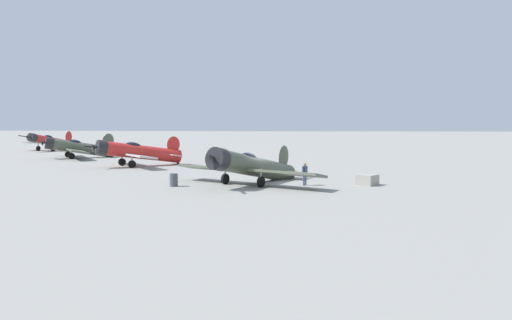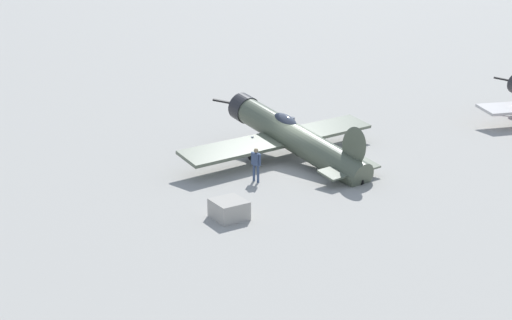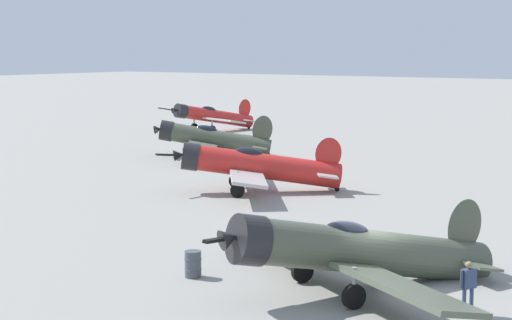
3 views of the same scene
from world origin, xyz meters
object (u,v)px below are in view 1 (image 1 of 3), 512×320
at_px(airplane_outer_stand, 50,141).
at_px(ground_crew_mechanic, 305,172).
at_px(airplane_mid_apron, 137,152).
at_px(airplane_foreground, 252,167).
at_px(equipment_crate, 367,180).
at_px(airplane_far_line, 77,148).
at_px(fuel_drum, 174,180).

height_order(airplane_outer_stand, ground_crew_mechanic, airplane_outer_stand).
bearing_deg(airplane_mid_apron, airplane_outer_stand, -86.18).
height_order(airplane_foreground, airplane_mid_apron, airplane_mid_apron).
distance_m(airplane_outer_stand, equipment_crate, 60.06).
distance_m(airplane_foreground, airplane_far_line, 35.18).
xyz_separation_m(airplane_far_line, fuel_drum, (-26.47, -19.58, -0.88)).
bearing_deg(airplane_mid_apron, ground_crew_mechanic, 103.35).
bearing_deg(fuel_drum, airplane_mid_apron, 27.26).
distance_m(airplane_outer_stand, ground_crew_mechanic, 57.08).
xyz_separation_m(equipment_crate, fuel_drum, (-2.11, 14.18, 0.08)).
bearing_deg(airplane_outer_stand, fuel_drum, 53.89).
height_order(airplane_mid_apron, ground_crew_mechanic, airplane_mid_apron).
relative_size(airplane_foreground, airplane_far_line, 1.07).
relative_size(airplane_outer_stand, fuel_drum, 11.00).
relative_size(airplane_foreground, fuel_drum, 12.34).
xyz_separation_m(airplane_foreground, equipment_crate, (0.23, -8.61, -0.94)).
bearing_deg(airplane_foreground, airplane_mid_apron, -105.71).
relative_size(airplane_foreground, airplane_mid_apron, 1.27).
distance_m(ground_crew_mechanic, equipment_crate, 4.73).
bearing_deg(airplane_far_line, ground_crew_mechanic, 106.07).
distance_m(airplane_mid_apron, airplane_outer_stand, 34.68).
bearing_deg(ground_crew_mechanic, airplane_foreground, 20.72).
height_order(ground_crew_mechanic, equipment_crate, ground_crew_mechanic).
height_order(airplane_far_line, fuel_drum, airplane_far_line).
distance_m(airplane_far_line, airplane_outer_stand, 18.97).
bearing_deg(equipment_crate, airplane_outer_stand, 48.94).
distance_m(airplane_foreground, fuel_drum, 5.94).
xyz_separation_m(airplane_mid_apron, airplane_far_line, (10.84, 11.53, -0.18)).
bearing_deg(ground_crew_mechanic, airplane_far_line, -14.04).
relative_size(airplane_foreground, ground_crew_mechanic, 6.95).
bearing_deg(airplane_far_line, equipment_crate, 110.90).
height_order(airplane_foreground, airplane_outer_stand, airplane_outer_stand).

